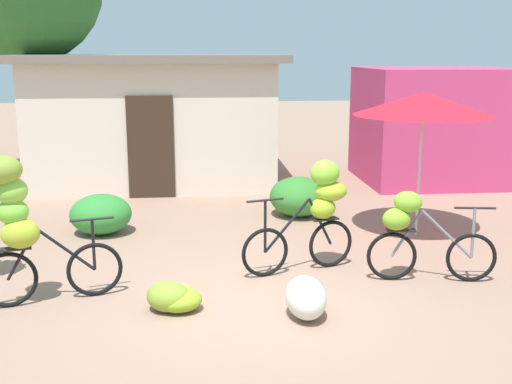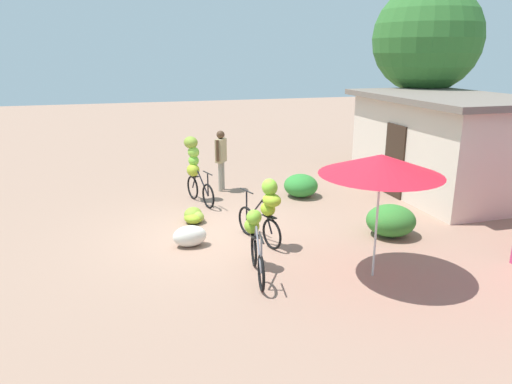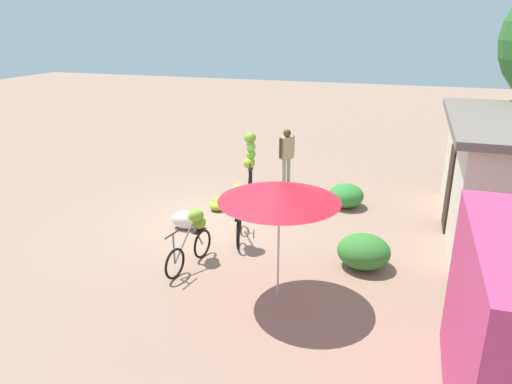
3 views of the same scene
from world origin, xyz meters
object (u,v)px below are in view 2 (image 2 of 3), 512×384
bicycle_center_loaded (255,238)px  banana_pile_on_ground (194,216)px  market_umbrella (381,165)px  tree_behind_building (427,39)px  person_vendor (221,154)px  building_low (444,144)px  produce_sack (190,236)px  bicycle_near_pile (267,206)px  bicycle_leftmost (194,164)px

bicycle_center_loaded → banana_pile_on_ground: bearing=-167.6°
market_umbrella → banana_pile_on_ground: (-3.70, -2.65, -1.91)m
tree_behind_building → person_vendor: (1.03, -7.17, -3.20)m
banana_pile_on_ground → tree_behind_building: bearing=112.6°
bicycle_center_loaded → building_low: bearing=118.5°
market_umbrella → produce_sack: 4.16m
banana_pile_on_ground → person_vendor: size_ratio=0.40×
building_low → banana_pile_on_ground: building_low is taller
market_umbrella → bicycle_near_pile: size_ratio=1.45×
building_low → market_umbrella: size_ratio=2.47×
bicycle_leftmost → produce_sack: size_ratio=2.48×
bicycle_near_pile → person_vendor: 4.31m
tree_behind_building → banana_pile_on_ground: tree_behind_building is taller
bicycle_leftmost → bicycle_near_pile: bearing=14.6°
person_vendor → market_umbrella: bearing=13.3°
building_low → bicycle_center_loaded: bearing=-61.5°
bicycle_near_pile → banana_pile_on_ground: size_ratio=2.20×
produce_sack → bicycle_leftmost: bearing=168.7°
produce_sack → bicycle_near_pile: bearing=74.7°
bicycle_center_loaded → market_umbrella: bearing=69.7°
bicycle_center_loaded → produce_sack: size_ratio=2.28×
building_low → produce_sack: size_ratio=7.86×
tree_behind_building → bicycle_center_loaded: size_ratio=3.79×
building_low → produce_sack: bearing=-74.9°
market_umbrella → bicycle_center_loaded: bearing=-110.3°
bicycle_near_pile → person_vendor: size_ratio=0.88×
tree_behind_building → market_umbrella: tree_behind_building is taller
banana_pile_on_ground → produce_sack: size_ratio=1.00×
market_umbrella → bicycle_leftmost: market_umbrella is taller
market_umbrella → bicycle_center_loaded: (-0.74, -2.00, -1.40)m
tree_behind_building → bicycle_center_loaded: (6.45, -7.72, -3.63)m
banana_pile_on_ground → person_vendor: (-2.46, 1.20, 0.94)m
tree_behind_building → produce_sack: size_ratio=8.66×
bicycle_near_pile → banana_pile_on_ground: (-1.84, -1.22, -0.72)m
produce_sack → bicycle_center_loaded: bearing=32.1°
market_umbrella → bicycle_near_pile: (-1.86, -1.43, -1.19)m
bicycle_near_pile → building_low: bearing=112.2°
person_vendor → tree_behind_building: bearing=98.1°
bicycle_center_loaded → person_vendor: 5.47m
bicycle_center_loaded → bicycle_leftmost: bearing=-175.7°
tree_behind_building → bicycle_leftmost: bearing=-77.3°
person_vendor → produce_sack: bearing=-21.3°
building_low → banana_pile_on_ground: 7.36m
bicycle_leftmost → banana_pile_on_ground: (1.66, -0.30, -0.87)m
tree_behind_building → banana_pile_on_ground: bearing=-67.4°
tree_behind_building → person_vendor: tree_behind_building is taller
bicycle_near_pile → person_vendor: bearing=-179.7°
banana_pile_on_ground → building_low: bearing=94.8°
market_umbrella → bicycle_near_pile: 2.63m
market_umbrella → bicycle_leftmost: (-5.37, -2.35, -1.04)m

